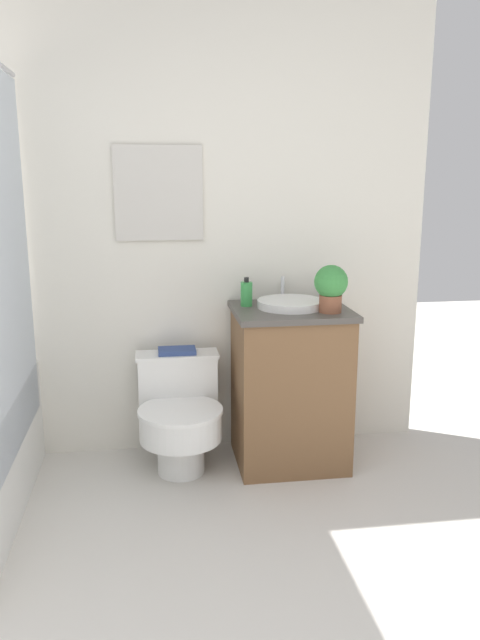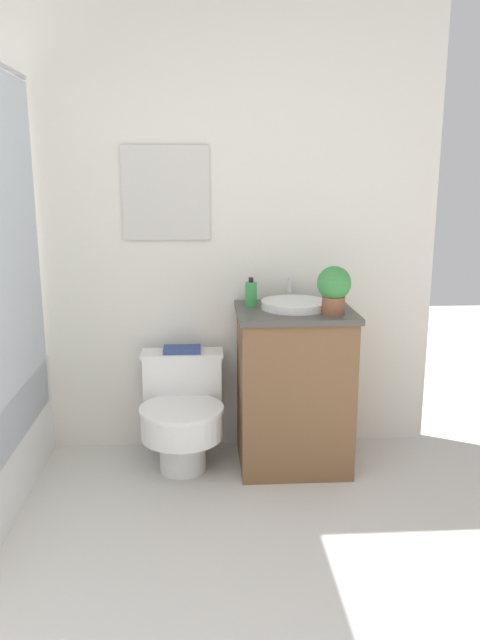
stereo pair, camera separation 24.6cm
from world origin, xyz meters
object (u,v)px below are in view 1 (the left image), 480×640
object	(u,v)px
toilet	(180,414)
potted_plant	(331,286)
soap_bottle	(246,294)
book_on_tank	(177,351)
sink	(290,304)

from	to	relation	value
toilet	potted_plant	size ratio (longest dim) A/B	2.48
toilet	soap_bottle	bearing A→B (deg)	14.71
soap_bottle	potted_plant	world-z (taller)	potted_plant
soap_bottle	potted_plant	size ratio (longest dim) A/B	0.64
potted_plant	book_on_tank	world-z (taller)	potted_plant
sink	soap_bottle	distance (m)	0.23
soap_bottle	book_on_tank	world-z (taller)	soap_bottle
toilet	book_on_tank	distance (m)	0.33
soap_bottle	book_on_tank	distance (m)	0.48
book_on_tank	potted_plant	bearing A→B (deg)	-19.02
sink	book_on_tank	size ratio (longest dim) A/B	1.91
book_on_tank	toilet	bearing A→B (deg)	-90.00
toilet	sink	size ratio (longest dim) A/B	1.55
toilet	sink	distance (m)	0.81
toilet	soap_bottle	size ratio (longest dim) A/B	3.89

